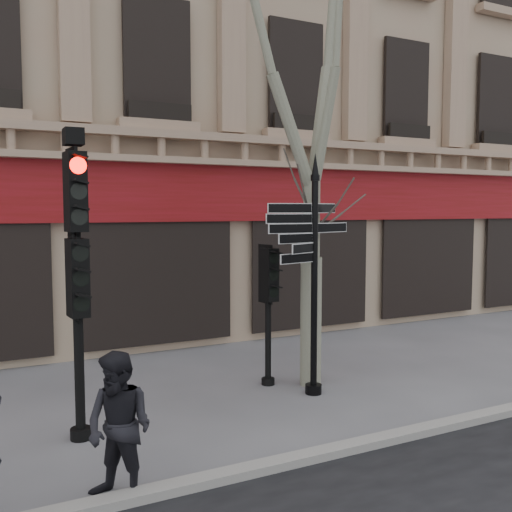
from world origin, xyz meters
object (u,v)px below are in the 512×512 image
Objects in this scene: traffic_signal_main at (76,246)px; pedestrian_b at (119,428)px; plane_tree at (313,27)px; fingerpost at (315,234)px; traffic_signal_secondary at (268,290)px.

pedestrian_b is at bearing -92.80° from traffic_signal_main.
plane_tree is 5.46× the size of pedestrian_b.
pedestrian_b is (-4.14, -2.61, -5.57)m from plane_tree.
plane_tree is (0.23, 0.46, 3.60)m from fingerpost.
fingerpost is at bearing 79.30° from pedestrian_b.
traffic_signal_main reaches higher than fingerpost.
fingerpost is at bearing -116.46° from plane_tree.
plane_tree is 7.42m from pedestrian_b.
traffic_signal_secondary is (3.53, 1.01, -0.96)m from traffic_signal_main.
traffic_signal_main reaches higher than traffic_signal_secondary.
fingerpost is 0.46× the size of plane_tree.
plane_tree is (0.69, -0.36, 4.64)m from traffic_signal_secondary.
traffic_signal_secondary is at bearing 152.56° from plane_tree.
plane_tree is at bearing 58.79° from fingerpost.
traffic_signal_main is at bearing 142.89° from pedestrian_b.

